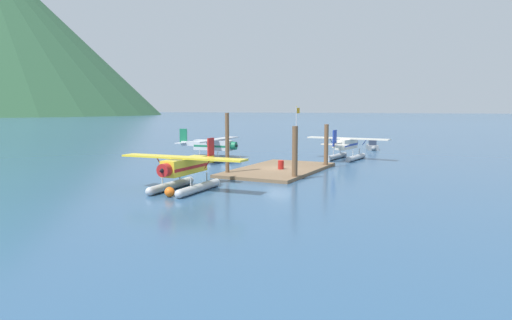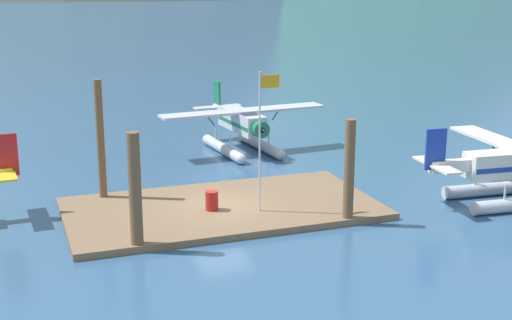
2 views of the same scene
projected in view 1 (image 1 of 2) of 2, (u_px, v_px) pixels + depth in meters
ground_plane at (279, 171)px, 45.65m from camera, size 1200.00×1200.00×0.00m
dock_platform at (279, 170)px, 45.63m from camera, size 14.13×7.60×0.30m
piling_near_left at (295, 153)px, 39.80m from camera, size 0.50×0.50×4.79m
piling_near_right at (326, 146)px, 48.02m from camera, size 0.46×0.46×4.66m
piling_far_left at (227, 144)px, 42.34m from camera, size 0.37×0.37×5.93m
flagpole at (297, 130)px, 45.93m from camera, size 0.95×0.10×6.26m
fuel_drum at (281, 165)px, 44.81m from camera, size 0.62×0.62×0.88m
mooring_buoy at (170, 192)px, 32.25m from camera, size 0.73×0.73×0.73m
seaplane_silver_bow_right at (214, 148)px, 54.17m from camera, size 10.48×7.97×3.84m
seaplane_yellow_port_fwd at (185, 171)px, 34.56m from camera, size 7.98×10.46×3.84m
seaplane_cream_stbd_aft at (347, 147)px, 55.94m from camera, size 7.97×10.48×3.84m
boat_grey_open_se at (372, 146)px, 69.81m from camera, size 4.73×2.71×1.50m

